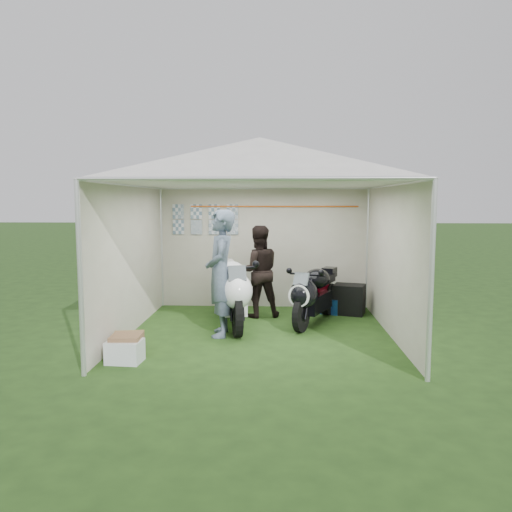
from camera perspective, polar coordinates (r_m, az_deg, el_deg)
The scene contains 12 objects.
ground at distance 7.87m, azimuth 0.41°, elevation -8.80°, with size 80.00×80.00×0.00m, color #203C15.
canopy_tent at distance 7.65m, azimuth 0.43°, elevation 10.22°, with size 5.66×5.66×3.00m.
motorcycle_white at distance 8.17m, azimuth -2.73°, elevation -3.87°, with size 0.78×2.20×1.09m.
motorcycle_black at distance 8.37m, azimuth 6.59°, elevation -4.23°, with size 0.99×1.81×0.95m.
paddock_stand at distance 9.26m, azimuth 8.36°, elevation -5.67°, with size 0.38×0.24×0.29m, color blue.
person_dark_jacket at distance 8.83m, azimuth 0.23°, elevation -1.77°, with size 0.79×0.62×1.63m, color black.
person_blue_jacket at distance 7.58m, azimuth -4.06°, elevation -1.98°, with size 0.70×0.46×1.92m, color slate.
equipment_box at distance 9.26m, azimuth 10.59°, elevation -4.89°, with size 0.54×0.43×0.54m, color black.
crate_0 at distance 6.69m, azimuth -14.76°, elevation -10.50°, with size 0.43×0.33×0.29m, color silver.
crate_1 at distance 6.76m, azimuth -14.56°, elevation -10.08°, with size 0.38×0.38×0.34m, color brown.
crate_2 at distance 7.03m, azimuth -14.45°, elevation -9.93°, with size 0.30×0.25×0.22m, color silver.
crate_3 at distance 7.12m, azimuth -14.36°, elevation -9.54°, with size 0.40×0.29×0.27m, color brown.
Camera 1 is at (0.29, -7.60, 2.05)m, focal length 35.00 mm.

